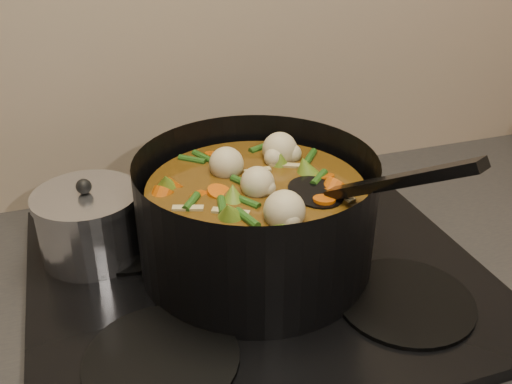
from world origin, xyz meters
name	(u,v)px	position (x,y,z in m)	size (l,w,h in m)	color
stovetop	(257,274)	(0.00, 1.93, 0.92)	(0.62, 0.54, 0.03)	black
stockpot	(256,217)	(0.01, 1.95, 1.01)	(0.40, 0.43, 0.24)	black
saucepan	(90,224)	(-0.21, 2.04, 0.98)	(0.15, 0.15, 0.12)	silver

